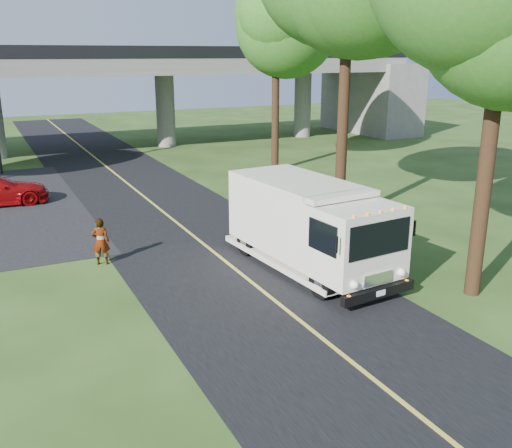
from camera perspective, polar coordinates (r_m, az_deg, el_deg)
ground at (r=14.15m, az=7.86°, el=-12.30°), size 120.00×120.00×0.00m
road at (r=22.43m, az=-6.45°, el=-1.08°), size 7.00×90.00×0.02m
lane_line at (r=22.42m, az=-6.45°, el=-1.04°), size 0.12×90.00×0.01m
overpass at (r=42.81m, az=-17.03°, el=12.96°), size 54.00×10.00×7.30m
tree_right_far at (r=34.17m, az=2.49°, el=19.17°), size 5.77×5.67×10.99m
step_van at (r=18.44m, az=5.32°, el=0.07°), size 3.10×7.06×2.88m
pedestrian at (r=19.71m, az=-15.27°, el=-1.69°), size 0.67×0.54×1.60m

